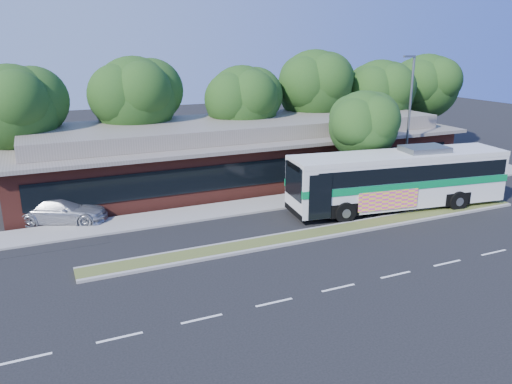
# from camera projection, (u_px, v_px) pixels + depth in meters

# --- Properties ---
(ground) EXTENTS (120.00, 120.00, 0.00)m
(ground) POSITION_uv_depth(u_px,v_px,m) (334.00, 236.00, 26.46)
(ground) COLOR black
(ground) RESTS_ON ground
(median_strip) EXTENTS (26.00, 1.10, 0.15)m
(median_strip) POSITION_uv_depth(u_px,v_px,m) (328.00, 231.00, 26.96)
(median_strip) COLOR #4B5222
(median_strip) RESTS_ON ground
(sidewalk) EXTENTS (44.00, 2.60, 0.12)m
(sidewalk) POSITION_uv_depth(u_px,v_px,m) (280.00, 202.00, 32.03)
(sidewalk) COLOR gray
(sidewalk) RESTS_ON ground
(plaza_building) EXTENTS (33.20, 11.20, 4.45)m
(plaza_building) POSITION_uv_depth(u_px,v_px,m) (241.00, 151.00, 37.20)
(plaza_building) COLOR maroon
(plaza_building) RESTS_ON ground
(lamp_post) EXTENTS (0.93, 0.18, 9.07)m
(lamp_post) POSITION_uv_depth(u_px,v_px,m) (409.00, 118.00, 34.03)
(lamp_post) COLOR slate
(lamp_post) RESTS_ON ground
(tree_bg_a) EXTENTS (6.47, 5.80, 8.63)m
(tree_bg_a) POSITION_uv_depth(u_px,v_px,m) (20.00, 107.00, 32.29)
(tree_bg_a) COLOR black
(tree_bg_a) RESTS_ON ground
(tree_bg_b) EXTENTS (6.69, 6.00, 9.00)m
(tree_bg_b) POSITION_uv_depth(u_px,v_px,m) (140.00, 96.00, 36.23)
(tree_bg_b) COLOR black
(tree_bg_b) RESTS_ON ground
(tree_bg_c) EXTENTS (6.24, 5.60, 8.26)m
(tree_bg_c) POSITION_uv_depth(u_px,v_px,m) (246.00, 100.00, 38.63)
(tree_bg_c) COLOR black
(tree_bg_c) RESTS_ON ground
(tree_bg_d) EXTENTS (6.91, 6.20, 9.37)m
(tree_bg_d) POSITION_uv_depth(u_px,v_px,m) (318.00, 85.00, 42.03)
(tree_bg_d) COLOR black
(tree_bg_d) RESTS_ON ground
(tree_bg_e) EXTENTS (6.47, 5.80, 8.50)m
(tree_bg_e) POSITION_uv_depth(u_px,v_px,m) (383.00, 92.00, 43.68)
(tree_bg_e) COLOR black
(tree_bg_e) RESTS_ON ground
(tree_bg_f) EXTENTS (6.69, 6.00, 8.92)m
(tree_bg_f) POSITION_uv_depth(u_px,v_px,m) (428.00, 85.00, 46.82)
(tree_bg_f) COLOR black
(tree_bg_f) RESTS_ON ground
(transit_bus) EXTENTS (13.88, 4.70, 3.83)m
(transit_bus) POSITION_uv_depth(u_px,v_px,m) (399.00, 175.00, 30.30)
(transit_bus) COLOR silver
(transit_bus) RESTS_ON ground
(sedan) EXTENTS (5.56, 3.96, 1.50)m
(sedan) POSITION_uv_depth(u_px,v_px,m) (61.00, 210.00, 28.35)
(sedan) COLOR silver
(sedan) RESTS_ON ground
(sidewalk_tree) EXTENTS (5.10, 4.57, 6.90)m
(sidewalk_tree) POSITION_uv_depth(u_px,v_px,m) (367.00, 123.00, 33.09)
(sidewalk_tree) COLOR black
(sidewalk_tree) RESTS_ON ground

